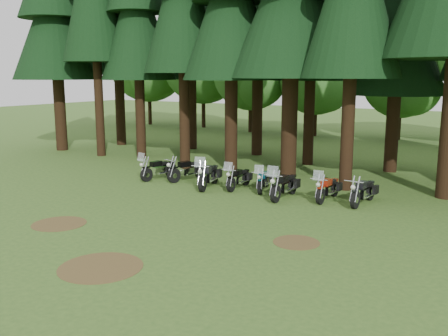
{
  "coord_description": "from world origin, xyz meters",
  "views": [
    {
      "loc": [
        10.21,
        -12.65,
        4.93
      ],
      "look_at": [
        -0.88,
        5.0,
        1.0
      ],
      "focal_mm": 40.0,
      "sensor_mm": 36.0,
      "label": 1
    }
  ],
  "objects": [
    {
      "name": "decid_1",
      "position": [
        -15.99,
        25.76,
        5.83
      ],
      "size": [
        7.91,
        7.69,
        9.88
      ],
      "color": "black",
      "rests_on": "ground"
    },
    {
      "name": "ground",
      "position": [
        0.0,
        0.0,
        0.0
      ],
      "size": [
        120.0,
        120.0,
        0.0
      ],
      "primitive_type": "plane",
      "color": "#35561F",
      "rests_on": "ground"
    },
    {
      "name": "decid_4",
      "position": [
        1.58,
        26.32,
        4.37
      ],
      "size": [
        5.93,
        5.76,
        7.41
      ],
      "color": "black",
      "rests_on": "ground"
    },
    {
      "name": "motorcycle_1",
      "position": [
        -3.46,
        5.91,
        0.47
      ],
      "size": [
        0.77,
        2.22,
        0.93
      ],
      "rotation": [
        0.0,
        0.0,
        -0.28
      ],
      "color": "black",
      "rests_on": "ground"
    },
    {
      "name": "motorcycle_7",
      "position": [
        4.83,
        5.96,
        0.47
      ],
      "size": [
        0.37,
        2.26,
        0.92
      ],
      "rotation": [
        0.0,
        0.0,
        -0.06
      ],
      "color": "black",
      "rests_on": "ground"
    },
    {
      "name": "dirt_patch_2",
      "position": [
        1.0,
        -4.0,
        0.01
      ],
      "size": [
        2.2,
        2.2,
        0.01
      ],
      "primitive_type": "cylinder",
      "color": "#4C3D1E",
      "rests_on": "ground"
    },
    {
      "name": "motorcycle_3",
      "position": [
        -0.57,
        5.71,
        0.45
      ],
      "size": [
        0.45,
        2.13,
        1.34
      ],
      "rotation": [
        0.0,
        0.0,
        0.07
      ],
      "color": "black",
      "rests_on": "ground"
    },
    {
      "name": "decid_0",
      "position": [
        -22.1,
        25.26,
        5.9
      ],
      "size": [
        8.0,
        7.78,
        10.0
      ],
      "color": "black",
      "rests_on": "ground"
    },
    {
      "name": "decid_3",
      "position": [
        -4.71,
        25.13,
        4.51
      ],
      "size": [
        6.12,
        5.95,
        7.65
      ],
      "color": "black",
      "rests_on": "ground"
    },
    {
      "name": "motorcycle_2",
      "position": [
        -1.79,
        5.17,
        0.52
      ],
      "size": [
        0.97,
        2.46,
        1.56
      ],
      "rotation": [
        0.0,
        0.0,
        0.28
      ],
      "color": "black",
      "rests_on": "ground"
    },
    {
      "name": "pine_back_4",
      "position": [
        4.04,
        13.25,
        8.25
      ],
      "size": [
        4.94,
        4.94,
        13.78
      ],
      "color": "black",
      "rests_on": "ground"
    },
    {
      "name": "dirt_patch_1",
      "position": [
        4.5,
        0.5,
        0.01
      ],
      "size": [
        1.4,
        1.4,
        0.01
      ],
      "primitive_type": "cylinder",
      "color": "#4C3D1E",
      "rests_on": "ground"
    },
    {
      "name": "motorcycle_0",
      "position": [
        -4.81,
        5.41,
        0.47
      ],
      "size": [
        0.62,
        2.23,
        1.4
      ],
      "rotation": [
        0.0,
        0.0,
        -0.16
      ],
      "color": "black",
      "rests_on": "ground"
    },
    {
      "name": "motorcycle_5",
      "position": [
        1.86,
        5.19,
        0.5
      ],
      "size": [
        0.45,
        2.4,
        1.51
      ],
      "rotation": [
        0.0,
        0.0,
        0.03
      ],
      "color": "black",
      "rests_on": "ground"
    },
    {
      "name": "motorcycle_6",
      "position": [
        3.46,
        5.82,
        0.46
      ],
      "size": [
        0.41,
        2.18,
        1.37
      ],
      "rotation": [
        0.0,
        0.0,
        -0.02
      ],
      "color": "black",
      "rests_on": "ground"
    },
    {
      "name": "motorcycle_4",
      "position": [
        0.52,
        5.94,
        0.43
      ],
      "size": [
        0.84,
        2.03,
        1.29
      ],
      "rotation": [
        0.0,
        0.0,
        0.3
      ],
      "color": "black",
      "rests_on": "ground"
    },
    {
      "name": "dirt_patch_0",
      "position": [
        -3.0,
        -2.0,
        0.01
      ],
      "size": [
        1.8,
        1.8,
        0.01
      ],
      "primitive_type": "cylinder",
      "color": "#4C3D1E",
      "rests_on": "ground"
    },
    {
      "name": "decid_2",
      "position": [
        -10.43,
        24.78,
        4.95
      ],
      "size": [
        6.72,
        6.53,
        8.4
      ],
      "color": "black",
      "rests_on": "ground"
    }
  ]
}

